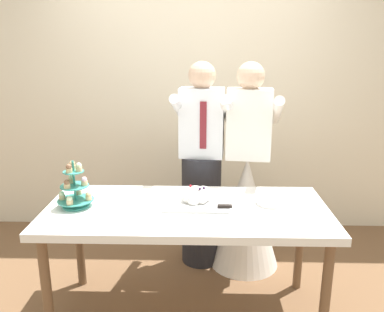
{
  "coord_description": "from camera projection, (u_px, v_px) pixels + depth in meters",
  "views": [
    {
      "loc": [
        0.1,
        -2.34,
        1.77
      ],
      "look_at": [
        0.03,
        0.15,
        1.07
      ],
      "focal_mm": 37.13,
      "sensor_mm": 36.0,
      "label": 1
    }
  ],
  "objects": [
    {
      "name": "ground_plane",
      "position": [
        187.0,
        312.0,
        2.73
      ],
      "size": [
        8.0,
        8.0,
        0.0
      ],
      "primitive_type": "plane",
      "color": "brown"
    },
    {
      "name": "rear_wall",
      "position": [
        193.0,
        81.0,
        3.75
      ],
      "size": [
        5.2,
        0.1,
        2.9
      ],
      "primitive_type": "cube",
      "color": "beige",
      "rests_on": "ground_plane"
    },
    {
      "name": "dessert_table",
      "position": [
        187.0,
        218.0,
        2.55
      ],
      "size": [
        1.8,
        0.8,
        0.78
      ],
      "color": "white",
      "rests_on": "ground_plane"
    },
    {
      "name": "cupcake_stand",
      "position": [
        75.0,
        189.0,
        2.52
      ],
      "size": [
        0.23,
        0.23,
        0.31
      ],
      "color": "teal",
      "rests_on": "dessert_table"
    },
    {
      "name": "main_cake_tray",
      "position": [
        196.0,
        198.0,
        2.58
      ],
      "size": [
        0.44,
        0.31,
        0.13
      ],
      "color": "silver",
      "rests_on": "dessert_table"
    },
    {
      "name": "plate_stack",
      "position": [
        270.0,
        201.0,
        2.58
      ],
      "size": [
        0.18,
        0.18,
        0.04
      ],
      "color": "white",
      "rests_on": "dessert_table"
    },
    {
      "name": "person_groom",
      "position": [
        201.0,
        177.0,
        3.21
      ],
      "size": [
        0.5,
        0.53,
        1.66
      ],
      "color": "#232328",
      "rests_on": "ground_plane"
    },
    {
      "name": "person_bride",
      "position": [
        246.0,
        198.0,
        3.2
      ],
      "size": [
        0.56,
        0.56,
        1.66
      ],
      "color": "white",
      "rests_on": "ground_plane"
    }
  ]
}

